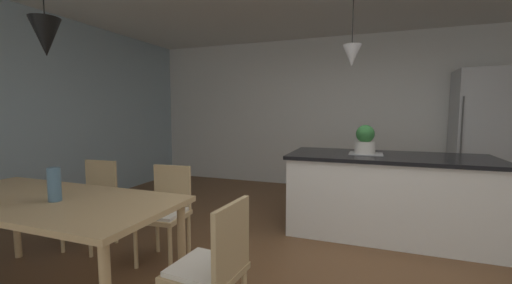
{
  "coord_description": "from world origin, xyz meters",
  "views": [
    {
      "loc": [
        0.07,
        -2.6,
        1.38
      ],
      "look_at": [
        -0.97,
        0.22,
        1.09
      ],
      "focal_mm": 22.11,
      "sensor_mm": 36.0,
      "label": 1
    }
  ],
  "objects_px": {
    "potted_plant_on_island": "(365,140)",
    "chair_far_left": "(92,201)",
    "dining_table": "(46,207)",
    "chair_kitchen_end": "(212,267)",
    "refrigerator": "(481,138)",
    "vase_on_dining_table": "(54,184)",
    "kitchen_island": "(387,194)",
    "chair_far_right": "(166,210)"
  },
  "relations": [
    {
      "from": "potted_plant_on_island",
      "to": "refrigerator",
      "type": "bearing_deg",
      "value": 47.38
    },
    {
      "from": "kitchen_island",
      "to": "refrigerator",
      "type": "height_order",
      "value": "refrigerator"
    },
    {
      "from": "kitchen_island",
      "to": "refrigerator",
      "type": "distance_m",
      "value": 2.23
    },
    {
      "from": "dining_table",
      "to": "refrigerator",
      "type": "xyz_separation_m",
      "value": [
        3.72,
        3.89,
        0.31
      ]
    },
    {
      "from": "chair_kitchen_end",
      "to": "chair_far_right",
      "type": "bearing_deg",
      "value": 138.62
    },
    {
      "from": "chair_far_right",
      "to": "chair_far_left",
      "type": "xyz_separation_m",
      "value": [
        -0.89,
        0.0,
        0.0
      ]
    },
    {
      "from": "chair_far_left",
      "to": "refrigerator",
      "type": "xyz_separation_m",
      "value": [
        4.17,
        3.09,
        0.52
      ]
    },
    {
      "from": "chair_far_left",
      "to": "refrigerator",
      "type": "relative_size",
      "value": 0.44
    },
    {
      "from": "chair_far_left",
      "to": "refrigerator",
      "type": "bearing_deg",
      "value": 36.52
    },
    {
      "from": "chair_far_right",
      "to": "kitchen_island",
      "type": "distance_m",
      "value": 2.38
    },
    {
      "from": "refrigerator",
      "to": "vase_on_dining_table",
      "type": "distance_m",
      "value": 5.31
    },
    {
      "from": "potted_plant_on_island",
      "to": "kitchen_island",
      "type": "bearing_deg",
      "value": 0.0
    },
    {
      "from": "chair_kitchen_end",
      "to": "vase_on_dining_table",
      "type": "xyz_separation_m",
      "value": [
        -1.22,
        -0.03,
        0.4
      ]
    },
    {
      "from": "dining_table",
      "to": "vase_on_dining_table",
      "type": "bearing_deg",
      "value": -11.91
    },
    {
      "from": "chair_far_right",
      "to": "kitchen_island",
      "type": "relative_size",
      "value": 0.41
    },
    {
      "from": "chair_far_right",
      "to": "vase_on_dining_table",
      "type": "bearing_deg",
      "value": -109.84
    },
    {
      "from": "dining_table",
      "to": "refrigerator",
      "type": "height_order",
      "value": "refrigerator"
    },
    {
      "from": "vase_on_dining_table",
      "to": "kitchen_island",
      "type": "bearing_deg",
      "value": 44.47
    },
    {
      "from": "chair_far_left",
      "to": "vase_on_dining_table",
      "type": "bearing_deg",
      "value": -54.8
    },
    {
      "from": "chair_far_right",
      "to": "kitchen_island",
      "type": "xyz_separation_m",
      "value": [
        1.95,
        1.37,
        -0.01
      ]
    },
    {
      "from": "chair_far_right",
      "to": "kitchen_island",
      "type": "bearing_deg",
      "value": 35.17
    },
    {
      "from": "kitchen_island",
      "to": "potted_plant_on_island",
      "type": "bearing_deg",
      "value": 180.0
    },
    {
      "from": "chair_far_left",
      "to": "potted_plant_on_island",
      "type": "height_order",
      "value": "potted_plant_on_island"
    },
    {
      "from": "chair_far_right",
      "to": "refrigerator",
      "type": "distance_m",
      "value": 4.53
    },
    {
      "from": "chair_far_left",
      "to": "chair_kitchen_end",
      "type": "bearing_deg",
      "value": -24.11
    },
    {
      "from": "chair_far_right",
      "to": "refrigerator",
      "type": "xyz_separation_m",
      "value": [
        3.28,
        3.09,
        0.52
      ]
    },
    {
      "from": "kitchen_island",
      "to": "refrigerator",
      "type": "xyz_separation_m",
      "value": [
        1.33,
        1.71,
        0.53
      ]
    },
    {
      "from": "dining_table",
      "to": "chair_far_left",
      "type": "relative_size",
      "value": 2.28
    },
    {
      "from": "chair_kitchen_end",
      "to": "potted_plant_on_island",
      "type": "xyz_separation_m",
      "value": [
        0.78,
        2.18,
        0.58
      ]
    },
    {
      "from": "dining_table",
      "to": "chair_far_right",
      "type": "xyz_separation_m",
      "value": [
        0.44,
        0.81,
        -0.21
      ]
    },
    {
      "from": "refrigerator",
      "to": "dining_table",
      "type": "bearing_deg",
      "value": -133.7
    },
    {
      "from": "dining_table",
      "to": "potted_plant_on_island",
      "type": "distance_m",
      "value": 3.08
    },
    {
      "from": "refrigerator",
      "to": "vase_on_dining_table",
      "type": "xyz_separation_m",
      "value": [
        -3.58,
        -3.92,
        -0.12
      ]
    },
    {
      "from": "dining_table",
      "to": "chair_far_left",
      "type": "bearing_deg",
      "value": 119.12
    },
    {
      "from": "refrigerator",
      "to": "potted_plant_on_island",
      "type": "distance_m",
      "value": 2.33
    },
    {
      "from": "potted_plant_on_island",
      "to": "chair_far_left",
      "type": "bearing_deg",
      "value": -152.09
    },
    {
      "from": "chair_kitchen_end",
      "to": "kitchen_island",
      "type": "relative_size",
      "value": 0.41
    },
    {
      "from": "kitchen_island",
      "to": "potted_plant_on_island",
      "type": "distance_m",
      "value": 0.64
    },
    {
      "from": "refrigerator",
      "to": "kitchen_island",
      "type": "bearing_deg",
      "value": -127.8
    },
    {
      "from": "dining_table",
      "to": "potted_plant_on_island",
      "type": "xyz_separation_m",
      "value": [
        2.14,
        2.18,
        0.37
      ]
    },
    {
      "from": "dining_table",
      "to": "vase_on_dining_table",
      "type": "distance_m",
      "value": 0.24
    },
    {
      "from": "chair_far_right",
      "to": "potted_plant_on_island",
      "type": "distance_m",
      "value": 2.26
    }
  ]
}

